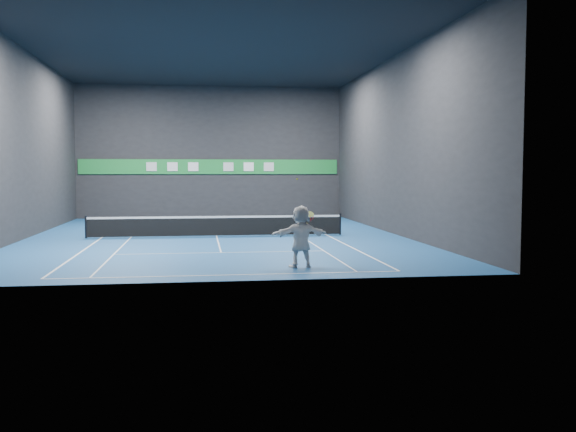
{
  "coord_description": "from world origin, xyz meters",
  "views": [
    {
      "loc": [
        -0.85,
        -31.5,
        3.19
      ],
      "look_at": [
        2.49,
        -7.56,
        1.5
      ],
      "focal_mm": 40.0,
      "sensor_mm": 36.0,
      "label": 1
    }
  ],
  "objects": [
    {
      "name": "wall_back",
      "position": [
        0.0,
        13.0,
        4.5
      ],
      "size": [
        18.0,
        0.1,
        9.0
      ],
      "primitive_type": "cube",
      "color": "black",
      "rests_on": "ground"
    },
    {
      "name": "tennis_racket",
      "position": [
        2.78,
        -10.57,
        1.63
      ],
      "size": [
        0.43,
        0.33,
        0.66
      ],
      "color": "red",
      "rests_on": "player"
    },
    {
      "name": "service_line_near",
      "position": [
        0.0,
        -6.4,
        0.0
      ],
      "size": [
        8.23,
        0.06,
        0.01
      ],
      "primitive_type": "cube",
      "color": "white",
      "rests_on": "ground"
    },
    {
      "name": "sponsor_banner",
      "position": [
        0.0,
        12.93,
        3.5
      ],
      "size": [
        17.64,
        0.11,
        1.0
      ],
      "color": "#1D8837",
      "rests_on": "wall_back"
    },
    {
      "name": "sideline_doubles_left",
      "position": [
        -5.49,
        0.0,
        0.0
      ],
      "size": [
        0.08,
        23.78,
        0.01
      ],
      "primitive_type": "cube",
      "color": "white",
      "rests_on": "ground"
    },
    {
      "name": "wall_left",
      "position": [
        -9.0,
        0.0,
        4.5
      ],
      "size": [
        0.1,
        26.0,
        9.0
      ],
      "primitive_type": "cube",
      "color": "black",
      "rests_on": "ground"
    },
    {
      "name": "ceiling",
      "position": [
        0.0,
        0.0,
        9.0
      ],
      "size": [
        26.0,
        26.0,
        0.0
      ],
      "primitive_type": "plane",
      "color": "black",
      "rests_on": "ground"
    },
    {
      "name": "sideline_singles_left",
      "position": [
        -4.11,
        0.0,
        0.0
      ],
      "size": [
        0.06,
        23.78,
        0.01
      ],
      "primitive_type": "cube",
      "color": "white",
      "rests_on": "ground"
    },
    {
      "name": "player",
      "position": [
        2.49,
        -10.62,
        1.03
      ],
      "size": [
        1.99,
        0.89,
        2.07
      ],
      "primitive_type": "imported",
      "rotation": [
        0.0,
        0.0,
        3.29
      ],
      "color": "white",
      "rests_on": "ground"
    },
    {
      "name": "baseline_far",
      "position": [
        0.0,
        11.89,
        0.0
      ],
      "size": [
        10.98,
        0.08,
        0.01
      ],
      "primitive_type": "cube",
      "color": "white",
      "rests_on": "ground"
    },
    {
      "name": "sideline_doubles_right",
      "position": [
        5.49,
        0.0,
        0.0
      ],
      "size": [
        0.08,
        23.78,
        0.01
      ],
      "primitive_type": "cube",
      "color": "white",
      "rests_on": "ground"
    },
    {
      "name": "tennis_net",
      "position": [
        0.0,
        0.0,
        0.54
      ],
      "size": [
        12.5,
        0.1,
        1.07
      ],
      "color": "black",
      "rests_on": "ground"
    },
    {
      "name": "center_service_line",
      "position": [
        0.0,
        0.0,
        0.0
      ],
      "size": [
        0.06,
        12.8,
        0.01
      ],
      "primitive_type": "cube",
      "color": "white",
      "rests_on": "ground"
    },
    {
      "name": "service_line_far",
      "position": [
        0.0,
        6.4,
        0.0
      ],
      "size": [
        8.23,
        0.06,
        0.01
      ],
      "primitive_type": "cube",
      "color": "white",
      "rests_on": "ground"
    },
    {
      "name": "tennis_ball",
      "position": [
        2.37,
        -10.62,
        2.93
      ],
      "size": [
        0.06,
        0.06,
        0.06
      ],
      "primitive_type": "sphere",
      "color": "yellow",
      "rests_on": "player"
    },
    {
      "name": "ground",
      "position": [
        0.0,
        0.0,
        0.0
      ],
      "size": [
        26.0,
        26.0,
        0.0
      ],
      "primitive_type": "plane",
      "color": "navy",
      "rests_on": "ground"
    },
    {
      "name": "sideline_singles_right",
      "position": [
        4.11,
        0.0,
        0.0
      ],
      "size": [
        0.06,
        23.78,
        0.01
      ],
      "primitive_type": "cube",
      "color": "white",
      "rests_on": "ground"
    },
    {
      "name": "wall_front",
      "position": [
        0.0,
        -13.0,
        4.5
      ],
      "size": [
        18.0,
        0.1,
        9.0
      ],
      "primitive_type": "cube",
      "color": "black",
      "rests_on": "ground"
    },
    {
      "name": "wall_right",
      "position": [
        9.0,
        0.0,
        4.5
      ],
      "size": [
        0.1,
        26.0,
        9.0
      ],
      "primitive_type": "cube",
      "color": "black",
      "rests_on": "ground"
    },
    {
      "name": "baseline_near",
      "position": [
        0.0,
        -11.89,
        0.0
      ],
      "size": [
        10.98,
        0.08,
        0.01
      ],
      "primitive_type": "cube",
      "color": "white",
      "rests_on": "ground"
    }
  ]
}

